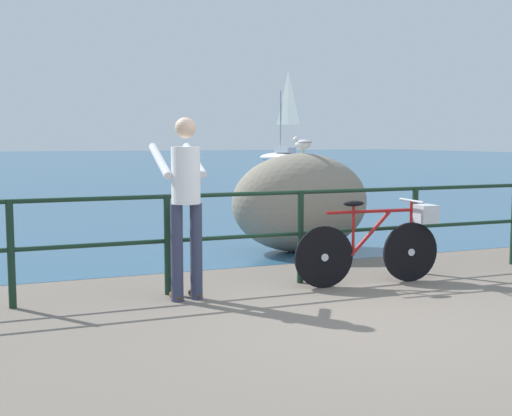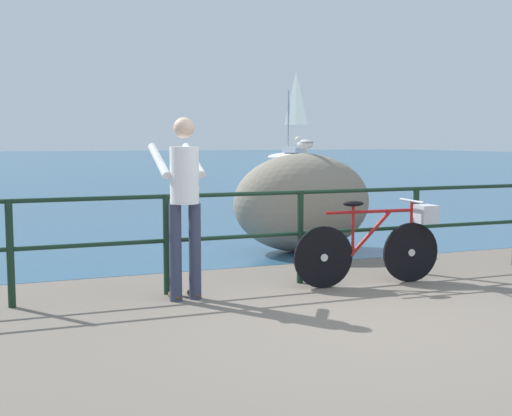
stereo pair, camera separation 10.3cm
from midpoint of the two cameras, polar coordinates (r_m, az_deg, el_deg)
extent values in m
cube|color=#6B6056|center=(25.02, -13.91, 2.00)|extent=(120.00, 120.00, 0.10)
cube|color=#2D5675|center=(52.65, -17.66, 3.90)|extent=(120.00, 90.00, 0.01)
cylinder|color=black|center=(6.57, -19.97, -3.71)|extent=(0.07, 0.07, 1.02)
cylinder|color=black|center=(6.75, -7.26, -3.15)|extent=(0.07, 0.07, 1.02)
cylinder|color=black|center=(7.24, 4.23, -2.51)|extent=(0.07, 0.07, 1.02)
cylinder|color=black|center=(7.98, 13.93, -1.88)|extent=(0.07, 0.07, 1.02)
cylinder|color=black|center=(7.19, 4.26, 1.36)|extent=(8.91, 0.04, 0.04)
cylinder|color=black|center=(7.24, 4.23, -2.19)|extent=(8.91, 0.04, 0.04)
cylinder|color=black|center=(7.05, 6.24, -4.24)|extent=(0.66, 0.08, 0.66)
cylinder|color=#B7BCC6|center=(7.05, 6.24, -4.24)|extent=(0.08, 0.06, 0.08)
cylinder|color=black|center=(7.52, 13.55, -3.74)|extent=(0.66, 0.08, 0.66)
cylinder|color=#B7BCC6|center=(7.52, 13.55, -3.74)|extent=(0.08, 0.06, 0.08)
cylinder|color=maroon|center=(7.20, 10.08, -0.30)|extent=(0.99, 0.10, 0.04)
cylinder|color=maroon|center=(7.24, 10.23, -2.14)|extent=(0.50, 0.07, 0.50)
cylinder|color=maroon|center=(7.15, 8.75, -1.98)|extent=(0.03, 0.03, 0.53)
ellipsoid|color=black|center=(7.11, 8.79, 0.37)|extent=(0.25, 0.12, 0.06)
cylinder|color=maroon|center=(7.48, 13.60, -1.58)|extent=(0.03, 0.03, 0.57)
cylinder|color=#B7BCC6|center=(7.45, 13.65, 0.59)|extent=(0.06, 0.48, 0.03)
cube|color=#B7BCC6|center=(7.55, 14.80, -0.50)|extent=(0.22, 0.25, 0.20)
cylinder|color=#333851|center=(6.47, -6.49, -3.85)|extent=(0.12, 0.12, 0.95)
ellipsoid|color=#513319|center=(6.61, -6.61, -7.49)|extent=(0.12, 0.27, 0.08)
cylinder|color=#333851|center=(6.53, -4.83, -3.74)|extent=(0.12, 0.12, 0.95)
ellipsoid|color=#513319|center=(6.68, -4.97, -7.34)|extent=(0.12, 0.27, 0.08)
cylinder|color=white|center=(6.42, -5.72, 2.82)|extent=(0.28, 0.28, 0.55)
sphere|color=beige|center=(6.41, -5.76, 6.88)|extent=(0.20, 0.20, 0.20)
cylinder|color=white|center=(6.58, -7.91, 4.07)|extent=(0.12, 0.52, 0.34)
cylinder|color=white|center=(6.70, -4.96, 4.13)|extent=(0.12, 0.52, 0.34)
ellipsoid|color=gray|center=(9.30, 4.33, 0.47)|extent=(2.01, 1.27, 1.38)
cylinder|color=gold|center=(9.26, 4.48, 4.90)|extent=(0.01, 0.01, 0.06)
cylinder|color=gold|center=(9.30, 4.63, 4.90)|extent=(0.01, 0.01, 0.06)
ellipsoid|color=white|center=(9.28, 4.56, 5.49)|extent=(0.23, 0.28, 0.13)
ellipsoid|color=#9E9EA3|center=(9.27, 4.66, 5.67)|extent=(0.23, 0.27, 0.06)
sphere|color=white|center=(9.35, 3.94, 5.93)|extent=(0.08, 0.08, 0.08)
cone|color=gold|center=(9.37, 3.69, 5.90)|extent=(0.05, 0.06, 0.02)
ellipsoid|color=white|center=(45.38, 3.01, 4.34)|extent=(2.67, 4.58, 0.70)
cube|color=silver|center=(45.15, 3.28, 5.00)|extent=(1.18, 1.49, 0.36)
cylinder|color=#B2B2B7|center=(45.53, 2.85, 7.43)|extent=(0.10, 0.10, 4.20)
pyramid|color=white|center=(45.05, 3.52, 9.45)|extent=(0.58, 1.53, 3.57)
camera|label=1|loc=(0.05, -89.60, 0.04)|focal=46.47mm
camera|label=2|loc=(0.05, 90.40, -0.04)|focal=46.47mm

